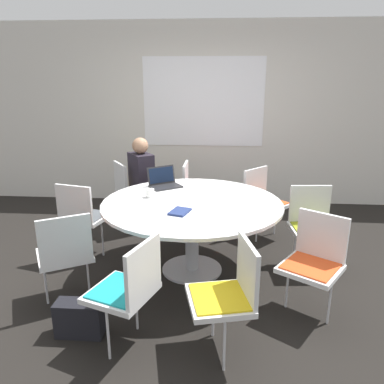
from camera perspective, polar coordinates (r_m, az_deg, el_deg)
name	(u,v)px	position (r m, az deg, el deg)	size (l,w,h in m)	color
ground_plane	(192,270)	(3.95, 0.00, -11.76)	(16.00, 16.00, 0.00)	black
wall_back	(203,115)	(5.79, 1.74, 11.59)	(8.00, 0.07, 2.70)	silver
conference_table	(192,212)	(3.68, 0.00, -3.01)	(1.76, 1.76, 0.74)	#B7B7BC
chair_0	(130,188)	(5.02, -9.38, 0.61)	(0.59, 0.60, 0.85)	silver
chair_1	(82,213)	(4.20, -16.35, -3.12)	(0.53, 0.51, 0.85)	silver
chair_2	(65,251)	(3.37, -18.80, -8.44)	(0.59, 0.58, 0.85)	silver
chair_3	(129,285)	(2.75, -9.60, -13.86)	(0.55, 0.56, 0.85)	silver
chair_4	(229,290)	(2.67, 5.64, -14.61)	(0.51, 0.52, 0.85)	silver
chair_5	(314,257)	(3.24, 18.14, -9.46)	(0.60, 0.60, 0.85)	silver
chair_6	(312,222)	(4.00, 17.86, -4.32)	(0.47, 0.45, 0.85)	silver
chair_7	(263,198)	(4.63, 10.76, -0.85)	(0.61, 0.61, 0.85)	silver
chair_8	(195,189)	(4.89, 0.50, 0.42)	(0.43, 0.45, 0.85)	silver
person_0	(143,177)	(4.78, -7.54, 2.31)	(0.38, 0.42, 1.20)	#231E28
laptop	(164,182)	(4.17, -4.32, 1.58)	(0.41, 0.39, 0.21)	#232326
spiral_notebook	(180,212)	(3.36, -1.87, -3.01)	(0.21, 0.25, 0.02)	navy
coffee_cup	(150,193)	(3.80, -6.41, -0.17)	(0.09, 0.09, 0.09)	white
handbag	(80,318)	(3.14, -16.74, -17.96)	(0.36, 0.16, 0.28)	black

